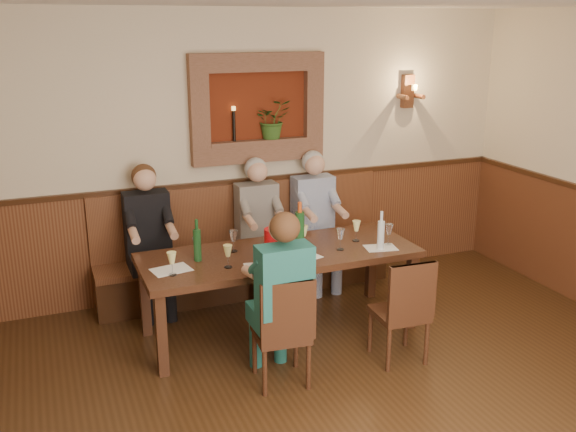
{
  "coord_description": "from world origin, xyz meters",
  "views": [
    {
      "loc": [
        -1.87,
        -3.03,
        2.65
      ],
      "look_at": [
        0.1,
        1.9,
        1.05
      ],
      "focal_mm": 40.0,
      "sensor_mm": 36.0,
      "label": 1
    }
  ],
  "objects_px": {
    "wine_bottle_green_a": "(300,231)",
    "wine_bottle_green_b": "(197,244)",
    "person_chair_front": "(280,313)",
    "bench": "(246,261)",
    "person_bench_left": "(151,253)",
    "person_bench_mid": "(260,240)",
    "spittoon_bucket": "(276,241)",
    "dining_table": "(279,260)",
    "chair_near_right": "(399,330)",
    "chair_near_left": "(281,352)",
    "person_bench_right": "(316,232)",
    "water_bottle": "(381,234)"
  },
  "relations": [
    {
      "from": "chair_near_left",
      "to": "person_bench_right",
      "type": "xyz_separation_m",
      "value": [
        1.02,
        1.65,
        0.33
      ]
    },
    {
      "from": "dining_table",
      "to": "wine_bottle_green_b",
      "type": "distance_m",
      "value": 0.74
    },
    {
      "from": "person_bench_right",
      "to": "water_bottle",
      "type": "xyz_separation_m",
      "value": [
        0.12,
        -1.09,
        0.3
      ]
    },
    {
      "from": "chair_near_right",
      "to": "person_chair_front",
      "type": "xyz_separation_m",
      "value": [
        -1.01,
        0.06,
        0.31
      ]
    },
    {
      "from": "chair_near_left",
      "to": "wine_bottle_green_a",
      "type": "relative_size",
      "value": 2.02
    },
    {
      "from": "dining_table",
      "to": "person_bench_left",
      "type": "xyz_separation_m",
      "value": [
        -0.97,
        0.84,
        -0.09
      ]
    },
    {
      "from": "chair_near_left",
      "to": "person_bench_right",
      "type": "distance_m",
      "value": 1.97
    },
    {
      "from": "person_bench_right",
      "to": "spittoon_bucket",
      "type": "xyz_separation_m",
      "value": [
        -0.77,
        -0.87,
        0.28
      ]
    },
    {
      "from": "chair_near_left",
      "to": "person_bench_left",
      "type": "height_order",
      "value": "person_bench_left"
    },
    {
      "from": "bench",
      "to": "person_chair_front",
      "type": "xyz_separation_m",
      "value": [
        -0.29,
        -1.72,
        0.24
      ]
    },
    {
      "from": "dining_table",
      "to": "water_bottle",
      "type": "bearing_deg",
      "value": -16.77
    },
    {
      "from": "bench",
      "to": "person_bench_mid",
      "type": "relative_size",
      "value": 2.15
    },
    {
      "from": "bench",
      "to": "wine_bottle_green_b",
      "type": "bearing_deg",
      "value": -128.63
    },
    {
      "from": "bench",
      "to": "wine_bottle_green_b",
      "type": "relative_size",
      "value": 8.34
    },
    {
      "from": "person_bench_left",
      "to": "water_bottle",
      "type": "bearing_deg",
      "value": -30.98
    },
    {
      "from": "dining_table",
      "to": "chair_near_right",
      "type": "height_order",
      "value": "chair_near_right"
    },
    {
      "from": "chair_near_right",
      "to": "person_bench_mid",
      "type": "height_order",
      "value": "person_bench_mid"
    },
    {
      "from": "bench",
      "to": "person_bench_left",
      "type": "bearing_deg",
      "value": -173.8
    },
    {
      "from": "bench",
      "to": "wine_bottle_green_b",
      "type": "xyz_separation_m",
      "value": [
        -0.71,
        -0.88,
        0.57
      ]
    },
    {
      "from": "wine_bottle_green_b",
      "to": "dining_table",
      "type": "bearing_deg",
      "value": -4.71
    },
    {
      "from": "bench",
      "to": "person_bench_left",
      "type": "height_order",
      "value": "person_bench_left"
    },
    {
      "from": "wine_bottle_green_a",
      "to": "wine_bottle_green_b",
      "type": "distance_m",
      "value": 0.89
    },
    {
      "from": "dining_table",
      "to": "person_chair_front",
      "type": "height_order",
      "value": "person_chair_front"
    },
    {
      "from": "water_bottle",
      "to": "wine_bottle_green_b",
      "type": "bearing_deg",
      "value": 168.59
    },
    {
      "from": "wine_bottle_green_a",
      "to": "person_chair_front",
      "type": "bearing_deg",
      "value": -122.28
    },
    {
      "from": "person_bench_left",
      "to": "wine_bottle_green_b",
      "type": "relative_size",
      "value": 3.94
    },
    {
      "from": "spittoon_bucket",
      "to": "wine_bottle_green_a",
      "type": "bearing_deg",
      "value": -1.99
    },
    {
      "from": "person_bench_left",
      "to": "spittoon_bucket",
      "type": "relative_size",
      "value": 6.35
    },
    {
      "from": "chair_near_left",
      "to": "person_bench_right",
      "type": "height_order",
      "value": "person_bench_right"
    },
    {
      "from": "chair_near_left",
      "to": "person_bench_left",
      "type": "xyz_separation_m",
      "value": [
        -0.67,
        1.65,
        0.33
      ]
    },
    {
      "from": "person_chair_front",
      "to": "dining_table",
      "type": "bearing_deg",
      "value": 69.26
    },
    {
      "from": "person_chair_front",
      "to": "spittoon_bucket",
      "type": "relative_size",
      "value": 6.2
    },
    {
      "from": "person_bench_mid",
      "to": "chair_near_left",
      "type": "bearing_deg",
      "value": -103.99
    },
    {
      "from": "person_bench_mid",
      "to": "water_bottle",
      "type": "height_order",
      "value": "person_bench_mid"
    },
    {
      "from": "dining_table",
      "to": "spittoon_bucket",
      "type": "height_order",
      "value": "spittoon_bucket"
    },
    {
      "from": "spittoon_bucket",
      "to": "water_bottle",
      "type": "relative_size",
      "value": 0.65
    },
    {
      "from": "bench",
      "to": "chair_near_right",
      "type": "relative_size",
      "value": 3.37
    },
    {
      "from": "chair_near_right",
      "to": "person_bench_right",
      "type": "distance_m",
      "value": 1.71
    },
    {
      "from": "person_bench_mid",
      "to": "wine_bottle_green_a",
      "type": "relative_size",
      "value": 3.17
    },
    {
      "from": "wine_bottle_green_a",
      "to": "wine_bottle_green_b",
      "type": "height_order",
      "value": "wine_bottle_green_a"
    },
    {
      "from": "spittoon_bucket",
      "to": "chair_near_left",
      "type": "bearing_deg",
      "value": -107.84
    },
    {
      "from": "chair_near_right",
      "to": "person_bench_left",
      "type": "xyz_separation_m",
      "value": [
        -1.69,
        1.67,
        0.33
      ]
    },
    {
      "from": "bench",
      "to": "wine_bottle_green_a",
      "type": "bearing_deg",
      "value": -79.95
    },
    {
      "from": "bench",
      "to": "person_bench_right",
      "type": "distance_m",
      "value": 0.78
    },
    {
      "from": "person_bench_left",
      "to": "person_chair_front",
      "type": "bearing_deg",
      "value": -67.28
    },
    {
      "from": "bench",
      "to": "person_bench_right",
      "type": "bearing_deg",
      "value": -8.28
    },
    {
      "from": "bench",
      "to": "chair_near_right",
      "type": "xyz_separation_m",
      "value": [
        0.72,
        -1.78,
        -0.07
      ]
    },
    {
      "from": "chair_near_right",
      "to": "spittoon_bucket",
      "type": "height_order",
      "value": "spittoon_bucket"
    },
    {
      "from": "person_chair_front",
      "to": "wine_bottle_green_b",
      "type": "xyz_separation_m",
      "value": [
        -0.41,
        0.84,
        0.32
      ]
    },
    {
      "from": "wine_bottle_green_a",
      "to": "water_bottle",
      "type": "xyz_separation_m",
      "value": [
        0.68,
        -0.22,
        -0.05
      ]
    }
  ]
}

